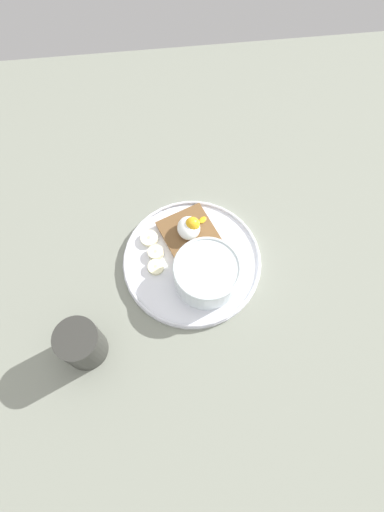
{
  "coord_description": "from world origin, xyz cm",
  "views": [
    {
      "loc": [
        30.53,
        -3.45,
        72.32
      ],
      "look_at": [
        0.0,
        0.0,
        5.0
      ],
      "focal_mm": 28.0,
      "sensor_mm": 36.0,
      "label": 1
    }
  ],
  "objects": [
    {
      "name": "banana_slice_front",
      "position": [
        -5.34,
        -7.75,
        3.49
      ],
      "size": [
        4.82,
        4.82,
        1.04
      ],
      "color": "#F1EBC2",
      "rests_on": "plate"
    },
    {
      "name": "ground_plane",
      "position": [
        0.0,
        0.0,
        1.0
      ],
      "size": [
        120.0,
        120.0,
        2.0
      ],
      "primitive_type": "cube",
      "color": "gray",
      "rests_on": "ground"
    },
    {
      "name": "poached_egg",
      "position": [
        -5.65,
        0.55,
        5.9
      ],
      "size": [
        5.69,
        5.78,
        3.79
      ],
      "color": "white",
      "rests_on": "toast_slice"
    },
    {
      "name": "coffee_mug",
      "position": [
        14.49,
        -20.01,
        6.52
      ],
      "size": [
        7.27,
        7.27,
        8.82
      ],
      "color": "#2F2F2A",
      "rests_on": "ground_plane"
    },
    {
      "name": "toast_slice",
      "position": [
        -5.57,
        0.45,
        3.69
      ],
      "size": [
        12.67,
        12.67,
        1.23
      ],
      "color": "brown",
      "rests_on": "plate"
    },
    {
      "name": "banana_slice_back",
      "position": [
        0.86,
        -6.92,
        3.57
      ],
      "size": [
        4.36,
        4.36,
        1.32
      ],
      "color": "#F2EDBC",
      "rests_on": "plate"
    },
    {
      "name": "banana_slice_left",
      "position": [
        -2.06,
        -6.71,
        3.66
      ],
      "size": [
        4.24,
        4.25,
        1.38
      ],
      "color": "#F2EBC1",
      "rests_on": "plate"
    },
    {
      "name": "plate",
      "position": [
        0.0,
        0.0,
        2.8
      ],
      "size": [
        26.33,
        26.33,
        1.6
      ],
      "color": "silver",
      "rests_on": "ground_plane"
    },
    {
      "name": "oatmeal_bowl",
      "position": [
        4.22,
        2.16,
        6.14
      ],
      "size": [
        12.05,
        12.05,
        6.09
      ],
      "color": "white",
      "rests_on": "plate"
    }
  ]
}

